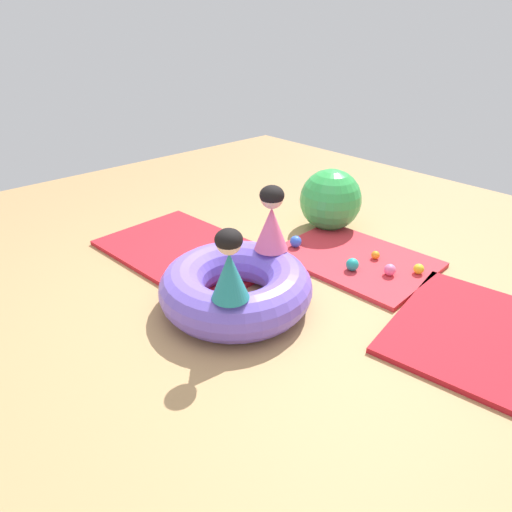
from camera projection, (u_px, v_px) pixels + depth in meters
ground_plane at (245, 310)px, 3.29m from camera, size 8.00×8.00×0.00m
gym_mat_near_left at (355, 259)px, 3.95m from camera, size 1.33×1.03×0.04m
gym_mat_center_rear at (188, 251)px, 4.08m from camera, size 1.70×1.17×0.04m
gym_mat_far_left at (484, 336)px, 2.99m from camera, size 1.31×1.42×0.04m
inflatable_cushion at (236, 287)px, 3.26m from camera, size 1.12×1.12×0.33m
child_in_teal at (230, 266)px, 2.73m from camera, size 0.28×0.28×0.48m
child_in_pink at (272, 219)px, 3.33m from camera, size 0.26×0.26×0.51m
play_ball_pink at (390, 270)px, 3.64m from camera, size 0.10×0.10×0.10m
play_ball_teal at (352, 264)px, 3.71m from camera, size 0.11×0.11×0.11m
play_ball_red at (184, 265)px, 3.74m from camera, size 0.07×0.07×0.07m
play_ball_yellow at (419, 269)px, 3.66m from camera, size 0.09×0.09×0.09m
play_ball_orange at (375, 255)px, 3.89m from camera, size 0.07×0.07×0.07m
play_ball_blue at (296, 241)px, 4.09m from camera, size 0.11×0.11×0.11m
exercise_ball_large at (330, 200)px, 4.44m from camera, size 0.61×0.61×0.61m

